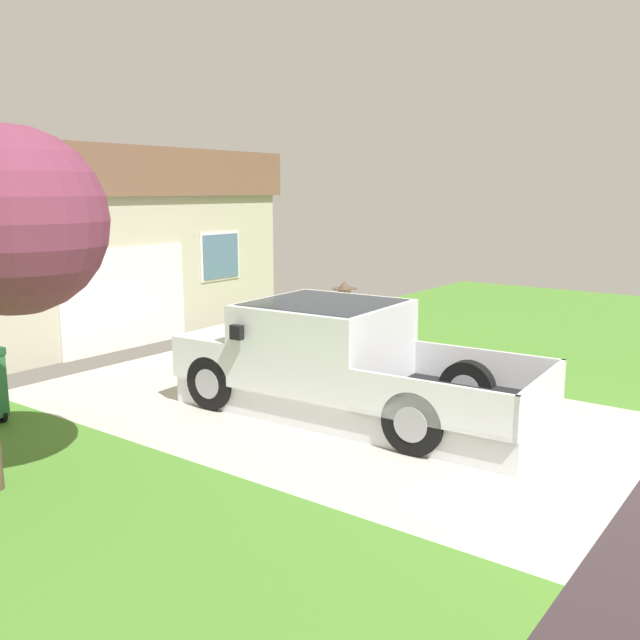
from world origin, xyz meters
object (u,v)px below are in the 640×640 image
object	(u,v)px
person_with_hat	(344,323)
house_with_garage	(60,240)
handbag	(356,373)
pickup_truck	(331,363)

from	to	relation	value
person_with_hat	house_with_garage	bearing A→B (deg)	-116.54
handbag	house_with_garage	world-z (taller)	house_with_garage
person_with_hat	house_with_garage	size ratio (longest dim) A/B	0.20
pickup_truck	person_with_hat	distance (m)	1.72
pickup_truck	house_with_garage	bearing A→B (deg)	77.71
pickup_truck	person_with_hat	world-z (taller)	person_with_hat
handbag	pickup_truck	bearing A→B (deg)	-159.70
pickup_truck	person_with_hat	bearing A→B (deg)	24.68
person_with_hat	house_with_garage	distance (m)	7.88
person_with_hat	pickup_truck	bearing A→B (deg)	0.39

